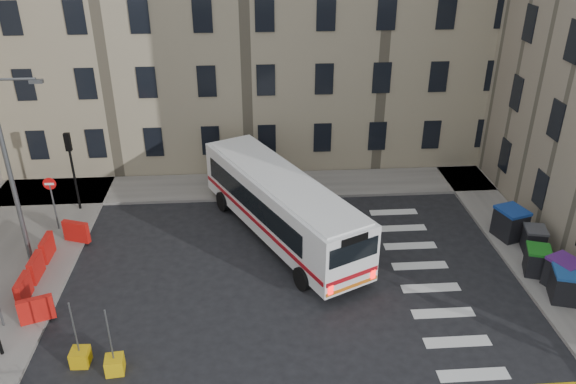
{
  "coord_description": "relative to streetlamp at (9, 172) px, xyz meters",
  "views": [
    {
      "loc": [
        -3.18,
        -19.42,
        13.96
      ],
      "look_at": [
        -1.64,
        1.99,
        3.0
      ],
      "focal_mm": 35.0,
      "sensor_mm": 36.0,
      "label": 1
    }
  ],
  "objects": [
    {
      "name": "ground",
      "position": [
        13.0,
        -2.0,
        -4.34
      ],
      "size": [
        120.0,
        120.0,
        0.0
      ],
      "primitive_type": "plane",
      "color": "black",
      "rests_on": "ground"
    },
    {
      "name": "pavement_north",
      "position": [
        7.0,
        6.6,
        -4.26
      ],
      "size": [
        36.0,
        3.2,
        0.15
      ],
      "primitive_type": "cube",
      "color": "slate",
      "rests_on": "ground"
    },
    {
      "name": "pavement_east",
      "position": [
        22.0,
        2.0,
        -4.26
      ],
      "size": [
        2.4,
        26.0,
        0.15
      ],
      "primitive_type": "cube",
      "color": "slate",
      "rests_on": "ground"
    },
    {
      "name": "terrace_north",
      "position": [
        6.0,
        13.5,
        4.28
      ],
      "size": [
        38.3,
        10.8,
        17.2
      ],
      "color": "gray",
      "rests_on": "ground"
    },
    {
      "name": "traffic_light_nw",
      "position": [
        1.0,
        4.5,
        -1.47
      ],
      "size": [
        0.28,
        0.22,
        4.1
      ],
      "color": "black",
      "rests_on": "pavement_west"
    },
    {
      "name": "streetlamp",
      "position": [
        0.0,
        0.0,
        0.0
      ],
      "size": [
        0.5,
        0.22,
        8.14
      ],
      "color": "#595B5E",
      "rests_on": "pavement_west"
    },
    {
      "name": "no_entry_north",
      "position": [
        0.5,
        2.5,
        -2.26
      ],
      "size": [
        0.6,
        0.08,
        3.0
      ],
      "color": "#595B5E",
      "rests_on": "pavement_west"
    },
    {
      "name": "roadworks_barriers",
      "position": [
        1.16,
        -1.5,
        -3.69
      ],
      "size": [
        1.66,
        6.26,
        1.0
      ],
      "color": "red",
      "rests_on": "pavement_west"
    },
    {
      "name": "bus",
      "position": [
        11.11,
        1.24,
        -2.57
      ],
      "size": [
        7.24,
        11.16,
        3.05
      ],
      "rotation": [
        0.0,
        0.0,
        0.46
      ],
      "color": "white",
      "rests_on": "ground"
    },
    {
      "name": "wheelie_bin_a",
      "position": [
        21.88,
        -4.44,
        -3.53
      ],
      "size": [
        1.31,
        1.42,
        1.29
      ],
      "rotation": [
        0.0,
        0.0,
        -0.29
      ],
      "color": "black",
      "rests_on": "pavement_east"
    },
    {
      "name": "wheelie_bin_b",
      "position": [
        22.16,
        -3.71,
        -3.53
      ],
      "size": [
        1.42,
        1.5,
        1.31
      ],
      "rotation": [
        0.0,
        0.0,
        0.41
      ],
      "color": "black",
      "rests_on": "pavement_east"
    },
    {
      "name": "wheelie_bin_c",
      "position": [
        21.61,
        -2.65,
        -3.58
      ],
      "size": [
        1.24,
        1.33,
        1.2
      ],
      "rotation": [
        0.0,
        0.0,
        -0.33
      ],
      "color": "black",
      "rests_on": "pavement_east"
    },
    {
      "name": "wheelie_bin_d",
      "position": [
        22.28,
        -0.98,
        -3.61
      ],
      "size": [
        1.12,
        1.22,
        1.15
      ],
      "rotation": [
        0.0,
        0.0,
        -0.23
      ],
      "color": "black",
      "rests_on": "pavement_east"
    },
    {
      "name": "wheelie_bin_e",
      "position": [
        21.7,
        0.25,
        -3.45
      ],
      "size": [
        1.49,
        1.6,
        1.46
      ],
      "rotation": [
        0.0,
        0.0,
        0.3
      ],
      "color": "black",
      "rests_on": "pavement_east"
    },
    {
      "name": "bollard_yellow",
      "position": [
        3.81,
        -6.54,
        -4.04
      ],
      "size": [
        0.63,
        0.63,
        0.6
      ],
      "primitive_type": "cube",
      "rotation": [
        0.0,
        0.0,
        -0.04
      ],
      "color": "#CA9B0B",
      "rests_on": "ground"
    },
    {
      "name": "bollard_chevron",
      "position": [
        5.05,
        -6.99,
        -4.04
      ],
      "size": [
        0.66,
        0.66,
        0.6
      ],
      "primitive_type": "cube",
      "rotation": [
        0.0,
        0.0,
        0.1
      ],
      "color": "gold",
      "rests_on": "ground"
    }
  ]
}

